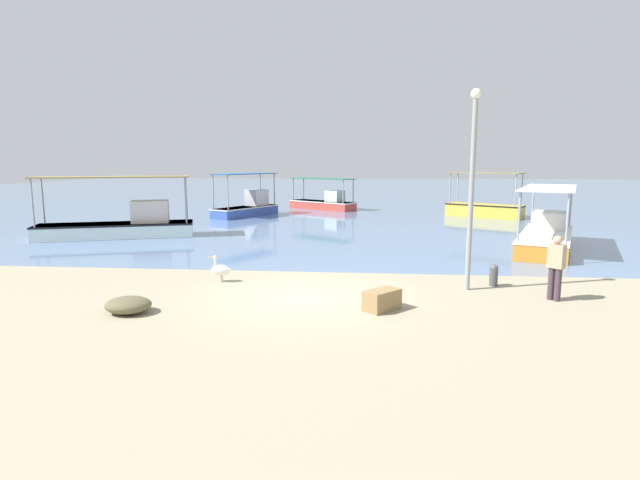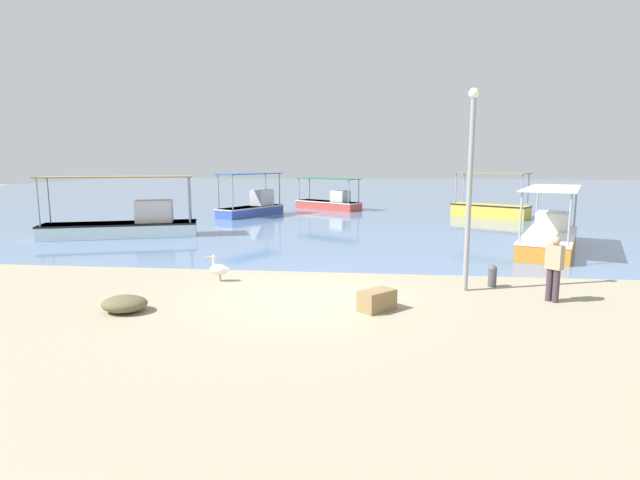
{
  "view_description": "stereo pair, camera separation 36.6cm",
  "coord_description": "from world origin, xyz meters",
  "px_view_note": "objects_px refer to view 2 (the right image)",
  "views": [
    {
      "loc": [
        1.58,
        -12.74,
        3.55
      ],
      "look_at": [
        -0.02,
        4.61,
        0.8
      ],
      "focal_mm": 28.0,
      "sensor_mm": 36.0,
      "label": 1
    },
    {
      "loc": [
        1.95,
        -12.71,
        3.55
      ],
      "look_at": [
        -0.02,
        4.61,
        0.8
      ],
      "focal_mm": 28.0,
      "sensor_mm": 36.0,
      "label": 2
    }
  ],
  "objects_px": {
    "fishing_boat_outer": "(126,223)",
    "fishing_boat_near_right": "(253,206)",
    "fishing_boat_near_left": "(550,235)",
    "fisherman_standing": "(554,267)",
    "lamp_post": "(470,179)",
    "pelican": "(219,269)",
    "fishing_boat_center": "(330,202)",
    "cargo_crate": "(377,300)",
    "fishing_boat_far_right": "(490,208)",
    "net_pile": "(125,304)",
    "mooring_bollard": "(492,275)"
  },
  "relations": [
    {
      "from": "fishing_boat_outer",
      "to": "fishing_boat_near_right",
      "type": "xyz_separation_m",
      "value": [
        3.68,
        9.93,
        -0.0
      ]
    },
    {
      "from": "fishing_boat_near_left",
      "to": "fisherman_standing",
      "type": "height_order",
      "value": "fishing_boat_near_left"
    },
    {
      "from": "fisherman_standing",
      "to": "lamp_post",
      "type": "bearing_deg",
      "value": 156.01
    },
    {
      "from": "pelican",
      "to": "lamp_post",
      "type": "height_order",
      "value": "lamp_post"
    },
    {
      "from": "lamp_post",
      "to": "fishing_boat_center",
      "type": "bearing_deg",
      "value": 104.38
    },
    {
      "from": "fishing_boat_near_left",
      "to": "pelican",
      "type": "xyz_separation_m",
      "value": [
        -11.64,
        -6.72,
        -0.22
      ]
    },
    {
      "from": "pelican",
      "to": "fishing_boat_outer",
      "type": "bearing_deg",
      "value": 131.04
    },
    {
      "from": "pelican",
      "to": "cargo_crate",
      "type": "height_order",
      "value": "pelican"
    },
    {
      "from": "fishing_boat_center",
      "to": "lamp_post",
      "type": "xyz_separation_m",
      "value": [
        5.99,
        -23.37,
        2.52
      ]
    },
    {
      "from": "fishing_boat_far_right",
      "to": "lamp_post",
      "type": "xyz_separation_m",
      "value": [
        -4.74,
        -18.99,
        2.5
      ]
    },
    {
      "from": "fishing_boat_far_right",
      "to": "net_pile",
      "type": "distance_m",
      "value": 25.61
    },
    {
      "from": "net_pile",
      "to": "cargo_crate",
      "type": "bearing_deg",
      "value": 7.61
    },
    {
      "from": "fisherman_standing",
      "to": "fishing_boat_far_right",
      "type": "bearing_deg",
      "value": 82.2
    },
    {
      "from": "pelican",
      "to": "cargo_crate",
      "type": "bearing_deg",
      "value": -27.36
    },
    {
      "from": "fishing_boat_center",
      "to": "cargo_crate",
      "type": "xyz_separation_m",
      "value": [
        3.56,
        -25.54,
        -0.31
      ]
    },
    {
      "from": "pelican",
      "to": "mooring_bollard",
      "type": "bearing_deg",
      "value": 1.76
    },
    {
      "from": "pelican",
      "to": "lamp_post",
      "type": "xyz_separation_m",
      "value": [
        7.14,
        -0.26,
        2.71
      ]
    },
    {
      "from": "net_pile",
      "to": "cargo_crate",
      "type": "height_order",
      "value": "cargo_crate"
    },
    {
      "from": "fishing_boat_outer",
      "to": "net_pile",
      "type": "xyz_separation_m",
      "value": [
        5.9,
        -11.47,
        -0.46
      ]
    },
    {
      "from": "fishing_boat_center",
      "to": "mooring_bollard",
      "type": "height_order",
      "value": "fishing_boat_center"
    },
    {
      "from": "fishing_boat_outer",
      "to": "pelican",
      "type": "xyz_separation_m",
      "value": [
        7.17,
        -8.24,
        -0.28
      ]
    },
    {
      "from": "fishing_boat_far_right",
      "to": "fisherman_standing",
      "type": "height_order",
      "value": "fishing_boat_far_right"
    },
    {
      "from": "mooring_bollard",
      "to": "net_pile",
      "type": "distance_m",
      "value": 9.89
    },
    {
      "from": "fishing_boat_near_left",
      "to": "mooring_bollard",
      "type": "xyz_separation_m",
      "value": [
        -3.66,
        -6.48,
        -0.26
      ]
    },
    {
      "from": "fishing_boat_near_right",
      "to": "lamp_post",
      "type": "xyz_separation_m",
      "value": [
        10.63,
        -18.44,
        2.43
      ]
    },
    {
      "from": "mooring_bollard",
      "to": "cargo_crate",
      "type": "height_order",
      "value": "mooring_bollard"
    },
    {
      "from": "fishing_boat_near_right",
      "to": "lamp_post",
      "type": "distance_m",
      "value": 21.42
    },
    {
      "from": "pelican",
      "to": "cargo_crate",
      "type": "xyz_separation_m",
      "value": [
        4.7,
        -2.43,
        -0.13
      ]
    },
    {
      "from": "pelican",
      "to": "fishing_boat_near_left",
      "type": "bearing_deg",
      "value": 30.01
    },
    {
      "from": "fishing_boat_outer",
      "to": "fishing_boat_far_right",
      "type": "distance_m",
      "value": 21.75
    },
    {
      "from": "net_pile",
      "to": "cargo_crate",
      "type": "xyz_separation_m",
      "value": [
        5.98,
        0.8,
        0.05
      ]
    },
    {
      "from": "fishing_boat_near_right",
      "to": "pelican",
      "type": "distance_m",
      "value": 18.51
    },
    {
      "from": "fishing_boat_outer",
      "to": "cargo_crate",
      "type": "xyz_separation_m",
      "value": [
        11.88,
        -10.68,
        -0.4
      ]
    },
    {
      "from": "fishing_boat_outer",
      "to": "fishing_boat_center",
      "type": "distance_m",
      "value": 17.04
    },
    {
      "from": "fishing_boat_near_left",
      "to": "fishing_boat_center",
      "type": "bearing_deg",
      "value": 122.62
    },
    {
      "from": "pelican",
      "to": "fishing_boat_center",
      "type": "bearing_deg",
      "value": 87.15
    },
    {
      "from": "fishing_boat_near_right",
      "to": "fishing_boat_near_left",
      "type": "bearing_deg",
      "value": -37.13
    },
    {
      "from": "fishing_boat_near_left",
      "to": "lamp_post",
      "type": "height_order",
      "value": "lamp_post"
    },
    {
      "from": "fishing_boat_far_right",
      "to": "fisherman_standing",
      "type": "relative_size",
      "value": 2.83
    },
    {
      "from": "fishing_boat_near_right",
      "to": "net_pile",
      "type": "relative_size",
      "value": 4.84
    },
    {
      "from": "fishing_boat_near_right",
      "to": "fisherman_standing",
      "type": "bearing_deg",
      "value": -56.81
    },
    {
      "from": "fishing_boat_far_right",
      "to": "fishing_boat_center",
      "type": "bearing_deg",
      "value": 157.8
    },
    {
      "from": "pelican",
      "to": "fisherman_standing",
      "type": "relative_size",
      "value": 0.47
    },
    {
      "from": "fishing_boat_near_right",
      "to": "cargo_crate",
      "type": "relative_size",
      "value": 5.87
    },
    {
      "from": "fishing_boat_far_right",
      "to": "pelican",
      "type": "relative_size",
      "value": 5.98
    },
    {
      "from": "fishing_boat_near_right",
      "to": "pelican",
      "type": "xyz_separation_m",
      "value": [
        3.49,
        -18.17,
        -0.27
      ]
    },
    {
      "from": "fishing_boat_outer",
      "to": "lamp_post",
      "type": "relative_size",
      "value": 1.33
    },
    {
      "from": "fishing_boat_center",
      "to": "fishing_boat_far_right",
      "type": "bearing_deg",
      "value": -22.2
    },
    {
      "from": "pelican",
      "to": "cargo_crate",
      "type": "relative_size",
      "value": 0.89
    },
    {
      "from": "fisherman_standing",
      "to": "net_pile",
      "type": "relative_size",
      "value": 1.56
    }
  ]
}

